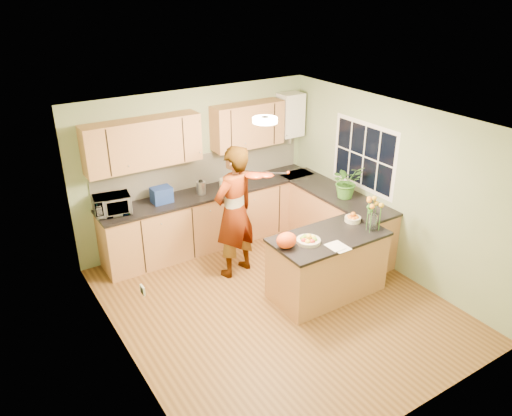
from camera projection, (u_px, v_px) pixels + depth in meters
floor at (276, 304)px, 6.73m from camera, size 4.50×4.50×0.00m
ceiling at (280, 123)px, 5.67m from camera, size 4.00×4.50×0.02m
wall_back at (197, 167)px, 7.91m from camera, size 4.00×0.02×2.50m
wall_front at (420, 315)px, 4.48m from camera, size 4.00×0.02×2.50m
wall_left at (121, 267)px, 5.22m from camera, size 0.02×4.50×2.50m
wall_right at (392, 187)px, 7.17m from camera, size 0.02×4.50×2.50m
back_counter at (213, 217)px, 8.06m from camera, size 3.64×0.62×0.94m
right_counter at (333, 219)px, 8.00m from camera, size 0.62×2.24×0.94m
splashback at (203, 169)px, 7.97m from camera, size 3.60×0.02×0.52m
upper_cabinets at (189, 135)px, 7.44m from camera, size 3.20×0.34×0.70m
boiler at (290, 115)px, 8.35m from camera, size 0.40×0.30×0.86m
window_right at (364, 156)px, 7.50m from camera, size 0.01×1.30×1.05m
light_switch at (143, 290)px, 4.75m from camera, size 0.02×0.09×0.09m
ceiling_lamp at (265, 120)px, 5.91m from camera, size 0.30×0.30×0.07m
peninsula_island at (327, 265)px, 6.78m from camera, size 1.57×0.80×0.90m
fruit_dish at (308, 239)px, 6.40m from camera, size 0.31×0.31×0.11m
orange_bowl at (353, 218)px, 6.95m from camera, size 0.23×0.23×0.13m
flower_vase at (375, 207)px, 6.60m from camera, size 0.27×0.27×0.50m
orange_bag at (287, 240)px, 6.26m from camera, size 0.32×0.29×0.20m
papers at (339, 247)px, 6.31m from camera, size 0.21×0.29×0.01m
violinist at (234, 212)px, 7.04m from camera, size 0.81×0.64×1.96m
violin at (255, 175)px, 6.72m from camera, size 0.66×0.57×0.16m
microwave at (112, 205)px, 7.04m from camera, size 0.54×0.41×0.28m
blue_box at (162, 195)px, 7.41m from camera, size 0.30×0.22×0.24m
kettle at (201, 187)px, 7.70m from camera, size 0.14×0.14×0.27m
jar_cream at (222, 183)px, 7.93m from camera, size 0.12×0.12×0.16m
jar_white at (234, 181)px, 7.98m from camera, size 0.12×0.12×0.18m
potted_plant at (347, 181)px, 7.52m from camera, size 0.53×0.48×0.51m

